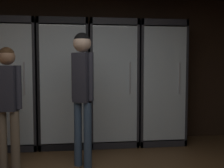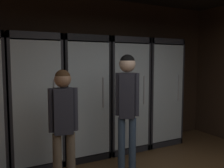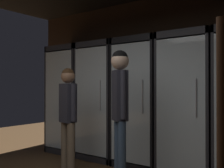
{
  "view_description": "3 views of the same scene",
  "coord_description": "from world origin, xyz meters",
  "px_view_note": "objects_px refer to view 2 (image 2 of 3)",
  "views": [
    {
      "loc": [
        -0.12,
        -1.65,
        1.31
      ],
      "look_at": [
        0.35,
        2.31,
        1.05
      ],
      "focal_mm": 41.71,
      "sensor_mm": 36.0,
      "label": 1
    },
    {
      "loc": [
        -1.91,
        -1.24,
        1.67
      ],
      "look_at": [
        0.06,
        2.49,
        1.26
      ],
      "focal_mm": 39.86,
      "sensor_mm": 36.0,
      "label": 2
    },
    {
      "loc": [
        1.93,
        -1.15,
        1.29
      ],
      "look_at": [
        -0.68,
        2.34,
        1.33
      ],
      "focal_mm": 44.31,
      "sensor_mm": 36.0,
      "label": 3
    }
  ],
  "objects_px": {
    "cooler_left": "(34,102)",
    "cooler_right": "(123,95)",
    "shopper_far": "(63,119)",
    "cooler_center": "(82,98)",
    "cooler_far_right": "(157,93)",
    "shopper_near": "(127,99)"
  },
  "relations": [
    {
      "from": "cooler_right",
      "to": "shopper_near",
      "type": "xyz_separation_m",
      "value": [
        -0.52,
        -1.01,
        0.1
      ]
    },
    {
      "from": "cooler_right",
      "to": "cooler_far_right",
      "type": "distance_m",
      "value": 0.81
    },
    {
      "from": "cooler_right",
      "to": "cooler_far_right",
      "type": "relative_size",
      "value": 1.0
    },
    {
      "from": "cooler_far_right",
      "to": "shopper_far",
      "type": "xyz_separation_m",
      "value": [
        -2.26,
        -1.02,
        -0.07
      ]
    },
    {
      "from": "cooler_far_right",
      "to": "shopper_far",
      "type": "distance_m",
      "value": 2.48
    },
    {
      "from": "cooler_left",
      "to": "cooler_center",
      "type": "distance_m",
      "value": 0.81
    },
    {
      "from": "cooler_far_right",
      "to": "shopper_far",
      "type": "height_order",
      "value": "cooler_far_right"
    },
    {
      "from": "cooler_left",
      "to": "shopper_far",
      "type": "xyz_separation_m",
      "value": [
        0.17,
        -1.02,
        -0.07
      ]
    },
    {
      "from": "cooler_center",
      "to": "cooler_left",
      "type": "bearing_deg",
      "value": 179.93
    },
    {
      "from": "shopper_far",
      "to": "cooler_center",
      "type": "bearing_deg",
      "value": 57.78
    },
    {
      "from": "cooler_left",
      "to": "cooler_right",
      "type": "height_order",
      "value": "same"
    },
    {
      "from": "cooler_center",
      "to": "cooler_far_right",
      "type": "bearing_deg",
      "value": -0.02
    },
    {
      "from": "cooler_center",
      "to": "shopper_near",
      "type": "bearing_deg",
      "value": -73.86
    },
    {
      "from": "cooler_far_right",
      "to": "shopper_near",
      "type": "relative_size",
      "value": 1.18
    },
    {
      "from": "cooler_left",
      "to": "shopper_far",
      "type": "distance_m",
      "value": 1.03
    },
    {
      "from": "cooler_left",
      "to": "shopper_far",
      "type": "height_order",
      "value": "cooler_left"
    },
    {
      "from": "cooler_center",
      "to": "shopper_near",
      "type": "xyz_separation_m",
      "value": [
        0.29,
        -1.01,
        0.1
      ]
    },
    {
      "from": "shopper_far",
      "to": "cooler_left",
      "type": "bearing_deg",
      "value": 99.41
    },
    {
      "from": "cooler_center",
      "to": "shopper_near",
      "type": "height_order",
      "value": "cooler_center"
    },
    {
      "from": "cooler_center",
      "to": "cooler_far_right",
      "type": "relative_size",
      "value": 1.0
    },
    {
      "from": "cooler_left",
      "to": "cooler_right",
      "type": "bearing_deg",
      "value": -0.01
    },
    {
      "from": "shopper_near",
      "to": "cooler_far_right",
      "type": "bearing_deg",
      "value": 37.15
    }
  ]
}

